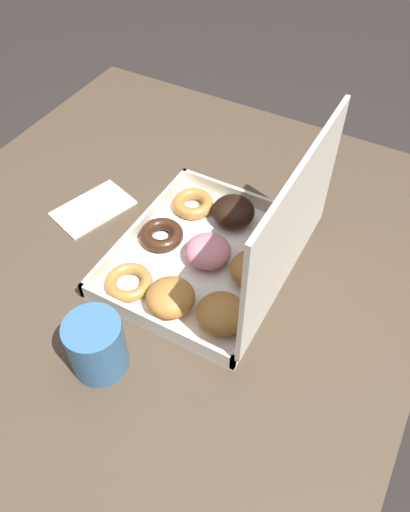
{
  "coord_description": "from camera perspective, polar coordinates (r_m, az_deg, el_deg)",
  "views": [
    {
      "loc": [
        0.48,
        0.39,
        1.48
      ],
      "look_at": [
        -0.06,
        0.09,
        0.77
      ],
      "focal_mm": 35.0,
      "sensor_mm": 36.0,
      "label": 1
    }
  ],
  "objects": [
    {
      "name": "ground_plane",
      "position": [
        1.6,
        -4.09,
        -18.71
      ],
      "size": [
        8.0,
        8.0,
        0.0
      ],
      "primitive_type": "plane",
      "color": "#2D2826"
    },
    {
      "name": "dining_table",
      "position": [
        1.03,
        -6.08,
        -4.35
      ],
      "size": [
        1.17,
        1.01,
        0.75
      ],
      "color": "#4C3D2D",
      "rests_on": "ground_plane"
    },
    {
      "name": "donut_box",
      "position": [
        0.9,
        1.95,
        0.39
      ],
      "size": [
        0.37,
        0.31,
        0.3
      ],
      "color": "silver",
      "rests_on": "dining_table"
    },
    {
      "name": "coffee_mug",
      "position": [
        0.8,
        -12.32,
        -9.93
      ],
      "size": [
        0.09,
        0.09,
        0.11
      ],
      "color": "teal",
      "rests_on": "dining_table"
    },
    {
      "name": "paper_napkin",
      "position": [
        1.08,
        -12.67,
        5.33
      ],
      "size": [
        0.18,
        0.14,
        0.01
      ],
      "color": "white",
      "rests_on": "dining_table"
    }
  ]
}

